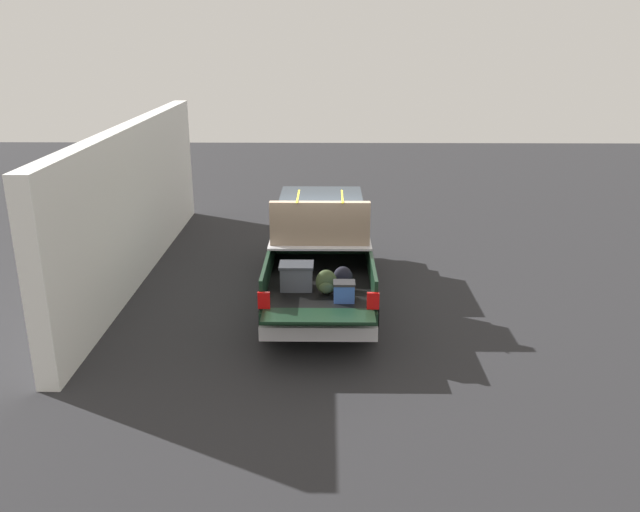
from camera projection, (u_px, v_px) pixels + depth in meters
The scene contains 3 objects.
ground_plane at pixel (320, 297), 13.32m from camera, with size 40.00×40.00×0.00m, color #262628.
pickup_truck at pixel (321, 248), 13.34m from camera, with size 6.05×2.06×2.23m.
building_facade at pixel (135, 201), 14.16m from camera, with size 10.33×0.36×3.31m, color white.
Camera 1 is at (-12.33, -0.15, 5.10)m, focal length 36.64 mm.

